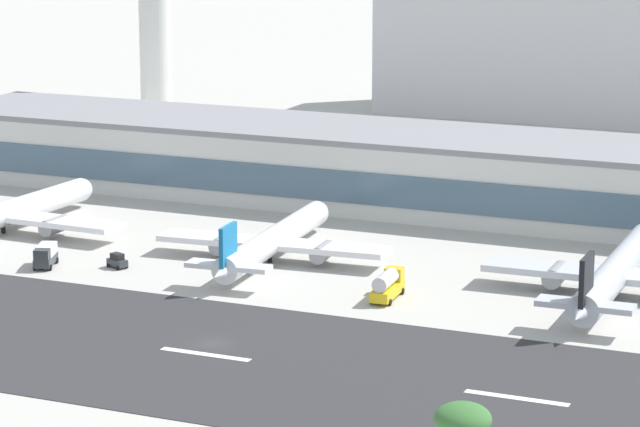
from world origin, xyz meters
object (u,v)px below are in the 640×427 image
control_tower (155,22)px  service_fuel_truck_1 (388,285)px  airliner_black_tail_gate_2 (614,275)px  service_box_truck_0 (45,255)px  airliner_blue_tail_gate_1 (270,243)px  palm_tree_1 (463,422)px  airliner_navy_tail_gate_0 (4,215)px  terminal_building (394,168)px  service_baggage_tug_2 (117,261)px

control_tower → service_fuel_truck_1: (88.66, -93.15, -23.84)m
airliner_black_tail_gate_2 → service_box_truck_0: bearing=100.5°
control_tower → airliner_blue_tail_gate_1: size_ratio=1.00×
palm_tree_1 → airliner_navy_tail_gate_0: bearing=142.1°
airliner_blue_tail_gate_1 → palm_tree_1: bearing=-149.5°
control_tower → service_box_truck_0: control_tower is taller
control_tower → airliner_navy_tail_gate_0: bearing=-77.6°
control_tower → airliner_navy_tail_gate_0: size_ratio=0.98×
service_fuel_truck_1 → airliner_navy_tail_gate_0: bearing=76.8°
control_tower → airliner_black_tail_gate_2: 143.41m
terminal_building → service_box_truck_0: bearing=-117.6°
airliner_black_tail_gate_2 → service_fuel_truck_1: size_ratio=5.63×
service_box_truck_0 → airliner_blue_tail_gate_1: bearing=98.4°
terminal_building → airliner_black_tail_gate_2: size_ratio=3.59×
airliner_black_tail_gate_2 → service_baggage_tug_2: 71.92m
control_tower → service_baggage_tug_2: size_ratio=12.48×
service_box_truck_0 → palm_tree_1: palm_tree_1 is taller
service_box_truck_0 → service_fuel_truck_1: 52.67m
terminal_building → control_tower: size_ratio=3.93×
airliner_black_tail_gate_2 → terminal_building: bearing=46.7°
terminal_building → palm_tree_1: (54.60, -126.52, 4.66)m
terminal_building → control_tower: bearing=151.7°
service_fuel_truck_1 → service_baggage_tug_2: size_ratio=2.43×
terminal_building → airliner_navy_tail_gate_0: (-49.93, -45.26, -3.52)m
airliner_blue_tail_gate_1 → service_baggage_tug_2: airliner_blue_tail_gate_1 is taller
airliner_blue_tail_gate_1 → airliner_black_tail_gate_2: bearing=-93.0°
control_tower → palm_tree_1: size_ratio=3.45×
control_tower → service_box_truck_0: 106.51m
airliner_blue_tail_gate_1 → service_baggage_tug_2: (-19.17, -12.16, -1.91)m
airliner_navy_tail_gate_0 → control_tower: bearing=15.0°
airliner_navy_tail_gate_0 → service_box_truck_0: size_ratio=7.05×
airliner_blue_tail_gate_1 → service_baggage_tug_2: 22.78m
airliner_blue_tail_gate_1 → service_fuel_truck_1: 26.14m
airliner_blue_tail_gate_1 → control_tower: bearing=34.3°
airliner_black_tail_gate_2 → palm_tree_1: (5.74, -82.95, 7.96)m
service_box_truck_0 → service_fuel_truck_1: service_fuel_truck_1 is taller
terminal_building → palm_tree_1: size_ratio=13.58×
airliner_blue_tail_gate_1 → airliner_black_tail_gate_2: size_ratio=0.91×
terminal_building → service_baggage_tug_2: size_ratio=49.09×
terminal_building → service_fuel_truck_1: (20.73, -56.62, -4.52)m
terminal_building → service_baggage_tug_2: bearing=-110.9°
control_tower → service_fuel_truck_1: control_tower is taller
airliner_navy_tail_gate_0 → palm_tree_1: (104.53, -81.26, 8.19)m
service_box_truck_0 → service_baggage_tug_2: (10.02, 3.71, -0.74)m
service_baggage_tug_2 → airliner_black_tail_gate_2: bearing=-147.4°
terminal_building → airliner_navy_tail_gate_0: 67.48m
airliner_navy_tail_gate_0 → airliner_blue_tail_gate_1: size_ratio=1.02×
control_tower → airliner_black_tail_gate_2: size_ratio=0.91×
airliner_navy_tail_gate_0 → service_fuel_truck_1: (70.66, -11.36, -0.99)m
control_tower → service_baggage_tug_2: 107.23m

